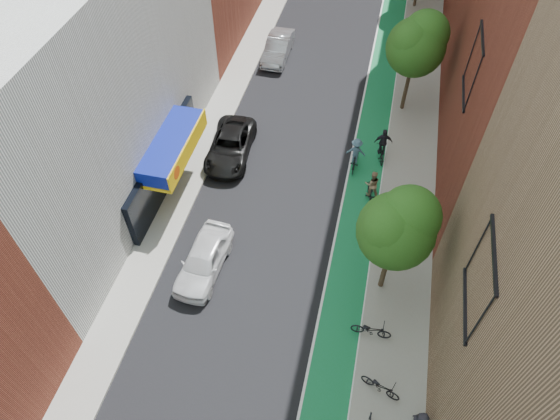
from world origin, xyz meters
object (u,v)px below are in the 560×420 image
Objects in this scene: parked_car_black at (230,146)px; cyclist_lane_far at (355,155)px; cyclist_lane_near at (371,189)px; parked_car_white at (204,260)px; cyclist_lane_mid at (382,148)px; parked_car_silver at (278,48)px.

parked_car_black is 7.41m from cyclist_lane_far.
cyclist_lane_near reaches higher than parked_car_black.
cyclist_lane_far is at bearing 57.68° from parked_car_white.
cyclist_lane_mid is at bearing 55.18° from parked_car_white.
parked_car_white is at bearing 41.91° from cyclist_lane_mid.
cyclist_lane_far is (-1.19, 2.34, 0.07)m from cyclist_lane_near.
cyclist_lane_mid is 1.03× the size of cyclist_lane_far.
parked_car_black is (-1.13, 8.21, -0.06)m from parked_car_white.
cyclist_lane_near is (7.43, 6.53, 0.07)m from parked_car_white.
parked_car_silver is at bearing 95.21° from parked_car_white.
parked_car_silver is (-0.79, 19.14, -0.01)m from parked_car_white.
cyclist_lane_mid is (8.49, -9.16, 0.08)m from parked_car_silver.
cyclist_lane_mid reaches higher than cyclist_lane_far.
cyclist_lane_near is 0.98× the size of cyclist_lane_far.
parked_car_silver is at bearing -57.60° from cyclist_lane_mid.
parked_car_silver is at bearing 84.16° from parked_car_black.
parked_car_white reaches higher than parked_car_black.
parked_car_black is 1.12× the size of parked_car_silver.
cyclist_lane_near is at bearing 44.15° from parked_car_white.
cyclist_lane_near is 2.62m from cyclist_lane_far.
cyclist_lane_mid is at bearing 7.29° from parked_car_black.
cyclist_lane_mid reaches higher than cyclist_lane_near.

